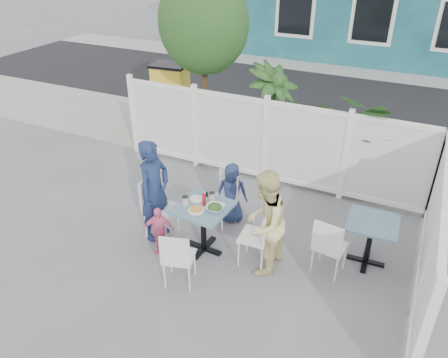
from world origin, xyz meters
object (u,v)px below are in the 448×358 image
at_px(chair_right, 260,233).
at_px(spare_table, 371,231).
at_px(chair_near, 177,256).
at_px(man, 155,191).
at_px(chair_back, 224,195).
at_px(boy, 232,193).
at_px(chair_left, 156,202).
at_px(toddler, 158,230).
at_px(main_table, 203,216).
at_px(woman, 264,223).
at_px(utility_cabinet, 171,96).

bearing_deg(chair_right, spare_table, -66.97).
bearing_deg(chair_near, spare_table, 19.22).
bearing_deg(man, chair_back, -39.57).
xyz_separation_m(chair_right, boy, (-0.81, 0.82, -0.03)).
xyz_separation_m(chair_near, boy, (0.00, 1.70, 0.01)).
height_order(chair_left, man, man).
relative_size(chair_near, toddler, 1.13).
xyz_separation_m(chair_left, chair_right, (1.71, 0.00, -0.03)).
xyz_separation_m(main_table, woman, (0.93, 0.00, 0.17)).
relative_size(chair_back, toddler, 1.13).
height_order(main_table, chair_near, chair_near).
bearing_deg(chair_back, chair_near, 110.74).
height_order(chair_right, chair_back, chair_right).
height_order(main_table, chair_back, chair_back).
relative_size(chair_back, boy, 0.85).
distance_m(utility_cabinet, man, 4.44).
bearing_deg(woman, toddler, -76.03).
distance_m(utility_cabinet, toddler, 4.85).
xyz_separation_m(chair_right, chair_near, (-0.81, -0.88, -0.03)).
distance_m(chair_left, chair_back, 1.10).
bearing_deg(chair_back, spare_table, -163.79).
relative_size(chair_left, chair_back, 1.12).
bearing_deg(toddler, chair_near, -67.72).
bearing_deg(chair_left, man, 34.03).
relative_size(chair_near, man, 0.54).
xyz_separation_m(woman, toddler, (-1.50, -0.32, -0.38)).
height_order(chair_near, woman, woman).
bearing_deg(main_table, chair_back, 93.10).
bearing_deg(chair_right, boy, 41.59).
relative_size(chair_back, chair_near, 1.00).
relative_size(spare_table, chair_right, 0.77).
xyz_separation_m(utility_cabinet, toddler, (2.35, -4.24, -0.33)).
bearing_deg(boy, toddler, 46.98).
distance_m(main_table, spare_table, 2.36).
bearing_deg(man, chair_near, -128.69).
distance_m(chair_right, toddler, 1.49).
bearing_deg(utility_cabinet, spare_table, -37.56).
distance_m(spare_table, toddler, 3.01).
height_order(spare_table, chair_right, chair_right).
distance_m(chair_right, woman, 0.25).
bearing_deg(spare_table, woman, -150.46).
height_order(woman, toddler, woman).
bearing_deg(boy, chair_back, 27.89).
xyz_separation_m(main_table, spare_table, (2.24, 0.74, -0.05)).
bearing_deg(boy, spare_table, 160.63).
xyz_separation_m(main_table, boy, (0.05, 0.89, -0.09)).
relative_size(main_table, toddler, 1.02).
distance_m(man, woman, 1.75).
distance_m(chair_near, toddler, 0.80).
xyz_separation_m(chair_left, man, (0.04, -0.05, 0.24)).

